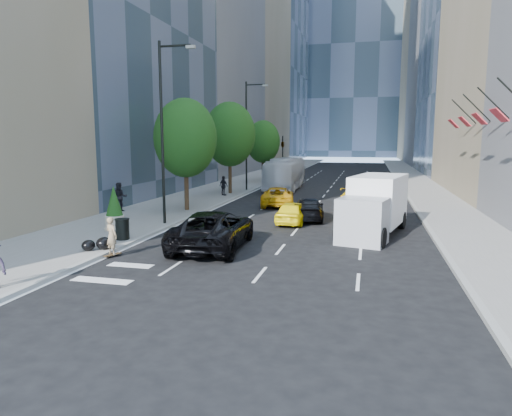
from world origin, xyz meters
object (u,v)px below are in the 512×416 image
(skateboarder, at_px, (112,238))
(black_sedan_lincoln, at_px, (213,229))
(box_truck, at_px, (374,205))
(trash_can, at_px, (122,229))
(city_bus, at_px, (285,174))
(planter_shrub, at_px, (114,209))
(black_sedan_mercedes, at_px, (308,209))

(skateboarder, relative_size, black_sedan_lincoln, 0.26)
(skateboarder, height_order, black_sedan_lincoln, black_sedan_lincoln)
(box_truck, distance_m, trash_can, 12.61)
(city_bus, relative_size, planter_shrub, 4.74)
(black_sedan_lincoln, xyz_separation_m, city_bus, (-1.20, 24.92, 0.69))
(black_sedan_lincoln, xyz_separation_m, planter_shrub, (-6.20, 2.02, 0.41))
(black_sedan_lincoln, distance_m, box_truck, 8.54)
(black_sedan_mercedes, bearing_deg, city_bus, -81.98)
(box_truck, relative_size, planter_shrub, 2.85)
(skateboarder, xyz_separation_m, city_bus, (2.40, 27.46, 0.75))
(black_sedan_mercedes, distance_m, city_bus, 17.06)
(black_sedan_lincoln, bearing_deg, box_truck, -149.79)
(trash_can, bearing_deg, skateboarder, -68.72)
(planter_shrub, bearing_deg, skateboarder, -60.34)
(skateboarder, distance_m, planter_shrub, 5.27)
(trash_can, bearing_deg, black_sedan_mercedes, 47.23)
(black_sedan_lincoln, bearing_deg, trash_can, -3.98)
(skateboarder, bearing_deg, black_sedan_mercedes, -100.75)
(black_sedan_lincoln, bearing_deg, city_bus, -90.87)
(box_truck, bearing_deg, trash_can, -144.30)
(city_bus, bearing_deg, skateboarder, -96.75)
(trash_can, distance_m, planter_shrub, 2.63)
(skateboarder, height_order, city_bus, city_bus)
(city_bus, bearing_deg, black_sedan_lincoln, -89.00)
(city_bus, distance_m, box_truck, 21.81)
(black_sedan_lincoln, distance_m, trash_can, 4.61)
(city_bus, bearing_deg, black_sedan_mercedes, -76.79)
(skateboarder, height_order, planter_shrub, planter_shrub)
(city_bus, relative_size, box_truck, 1.66)
(trash_can, bearing_deg, planter_shrub, 128.69)
(box_truck, relative_size, trash_can, 6.94)
(black_sedan_mercedes, distance_m, box_truck, 5.44)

